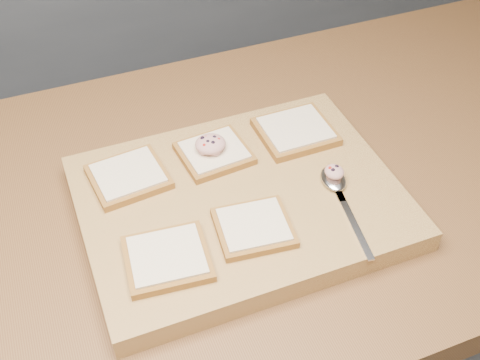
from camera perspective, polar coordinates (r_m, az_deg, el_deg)
The scene contains 11 objects.
island_counter at distance 1.39m, azimuth -0.05°, elevation -13.53°, with size 2.00×0.80×0.90m.
back_counter at distance 2.43m, azimuth -13.00°, elevation 14.65°, with size 3.60×0.62×0.94m.
cutting_board at distance 0.98m, azimuth -0.00°, elevation -2.10°, with size 0.50×0.38×0.04m, color tan.
bread_far_left at distance 1.00m, azimuth -10.54°, elevation 0.36°, with size 0.13×0.12×0.02m.
bread_far_center at distance 1.02m, azimuth -2.46°, elevation 2.59°, with size 0.12×0.11×0.02m.
bread_far_right at distance 1.07m, azimuth 5.28°, elevation 4.65°, with size 0.13×0.12×0.02m.
bread_near_left at distance 0.87m, azimuth -6.92°, elevation -7.36°, with size 0.13×0.12×0.02m.
bread_near_center at distance 0.90m, azimuth 1.30°, elevation -4.49°, with size 0.12×0.11×0.02m.
tuna_salad_dollop at distance 1.01m, azimuth -2.83°, elevation 3.44°, with size 0.05×0.05×0.02m.
spoon at distance 0.98m, azimuth 9.10°, elevation -0.47°, with size 0.06×0.20×0.01m.
spoon_salad at distance 0.98m, azimuth 8.93°, elevation 0.79°, with size 0.03×0.03×0.02m.
Camera 1 is at (-0.27, -0.69, 1.63)m, focal length 45.00 mm.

